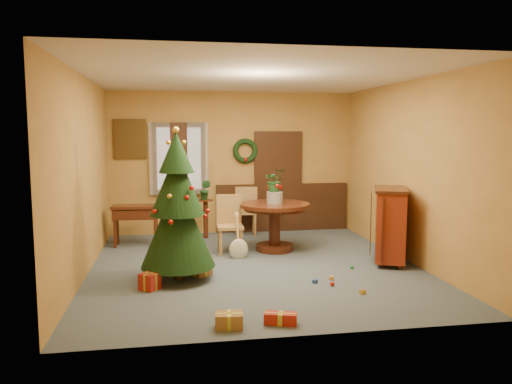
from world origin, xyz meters
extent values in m
plane|color=#3A4555|center=(0.00, 0.00, 0.00)|extent=(5.50, 5.50, 0.00)
plane|color=silver|center=(0.00, 0.00, 2.90)|extent=(5.50, 5.50, 0.00)
plane|color=olive|center=(0.00, 2.75, 1.45)|extent=(5.00, 0.00, 5.00)
plane|color=olive|center=(0.00, -2.75, 1.45)|extent=(5.00, 0.00, 5.00)
plane|color=olive|center=(-2.50, 0.00, 1.45)|extent=(0.00, 5.50, 5.50)
plane|color=olive|center=(2.50, 0.00, 1.45)|extent=(0.00, 5.50, 5.50)
cube|color=black|center=(1.05, 2.71, 0.50)|extent=(2.80, 0.06, 1.00)
cube|color=black|center=(0.95, 2.70, 1.05)|extent=(1.00, 0.08, 2.10)
cube|color=white|center=(0.95, 2.73, 1.00)|extent=(0.80, 0.03, 1.90)
cube|color=black|center=(-1.10, 2.70, 1.55)|extent=(1.05, 0.08, 1.45)
cube|color=white|center=(-1.10, 2.73, 1.55)|extent=(0.88, 0.03, 1.25)
cube|color=white|center=(-1.48, 2.65, 1.55)|extent=(0.42, 0.02, 1.45)
cube|color=white|center=(-0.72, 2.65, 1.55)|extent=(0.42, 0.02, 1.45)
torus|color=black|center=(0.25, 2.67, 1.70)|extent=(0.51, 0.11, 0.51)
cube|color=#4C3819|center=(-2.05, 2.71, 1.95)|extent=(0.62, 0.05, 0.78)
cube|color=gray|center=(-2.05, 2.74, 1.95)|extent=(0.48, 0.02, 0.62)
cylinder|color=black|center=(0.52, 0.97, 0.81)|extent=(1.22, 1.22, 0.07)
cylinder|color=black|center=(0.52, 0.97, 0.74)|extent=(1.09, 1.09, 0.04)
cylinder|color=black|center=(0.52, 0.97, 0.41)|extent=(0.20, 0.20, 0.68)
cylinder|color=black|center=(0.52, 0.97, 0.05)|extent=(0.66, 0.66, 0.11)
cylinder|color=slate|center=(0.52, 0.97, 0.94)|extent=(0.28, 0.28, 0.20)
imported|color=#1E4C23|center=(0.52, 0.97, 1.25)|extent=(0.36, 0.32, 0.40)
cube|color=olive|center=(-0.28, 0.86, 0.47)|extent=(0.44, 0.44, 0.05)
cube|color=olive|center=(-0.28, 1.06, 0.75)|extent=(0.44, 0.05, 0.52)
cube|color=olive|center=(-0.10, 1.03, 0.22)|extent=(0.05, 0.05, 0.45)
cube|color=olive|center=(-0.45, 1.04, 0.22)|extent=(0.05, 0.05, 0.45)
cube|color=olive|center=(-0.11, 0.68, 0.22)|extent=(0.05, 0.05, 0.45)
cube|color=olive|center=(-0.46, 0.69, 0.22)|extent=(0.05, 0.05, 0.45)
cube|color=olive|center=(0.22, 2.41, 0.47)|extent=(0.47, 0.47, 0.05)
cube|color=olive|center=(0.20, 2.21, 0.74)|extent=(0.44, 0.08, 0.52)
cube|color=olive|center=(0.03, 2.25, 0.22)|extent=(0.05, 0.05, 0.44)
cube|color=olive|center=(0.38, 2.22, 0.22)|extent=(0.05, 0.05, 0.44)
cube|color=olive|center=(0.06, 2.60, 0.22)|extent=(0.05, 0.05, 0.44)
cube|color=olive|center=(0.41, 2.57, 0.22)|extent=(0.05, 0.05, 0.44)
cylinder|color=black|center=(-0.61, 2.22, 0.37)|extent=(0.09, 0.09, 0.75)
cylinder|color=black|center=(-0.61, 2.22, 0.76)|extent=(0.30, 0.30, 0.03)
imported|color=#19471E|center=(-0.61, 2.22, 0.96)|extent=(0.26, 0.24, 0.39)
cylinder|color=#382111|center=(-1.18, -0.52, 0.11)|extent=(0.13, 0.13, 0.23)
cone|color=black|center=(-1.18, -0.52, 0.81)|extent=(1.04, 1.04, 1.23)
cone|color=black|center=(-1.18, -0.52, 1.38)|extent=(0.76, 0.76, 0.90)
cone|color=black|center=(-1.18, -0.52, 1.80)|extent=(0.49, 0.49, 0.57)
sphere|color=gold|center=(-1.18, -0.52, 2.11)|extent=(0.09, 0.09, 0.09)
cube|color=black|center=(-1.92, 1.75, 0.73)|extent=(0.87, 0.46, 0.05)
cube|color=black|center=(-1.92, 1.75, 0.60)|extent=(0.82, 0.42, 0.18)
cube|color=black|center=(-2.27, 1.75, 0.35)|extent=(0.07, 0.30, 0.70)
cube|color=black|center=(-1.56, 1.75, 0.35)|extent=(0.07, 0.30, 0.70)
cube|color=#62170B|center=(2.15, -0.18, 0.62)|extent=(0.75, 0.99, 1.10)
cube|color=black|center=(2.15, -0.18, 1.18)|extent=(0.82, 1.06, 0.04)
cylinder|color=black|center=(2.15, -0.55, 0.04)|extent=(0.06, 0.06, 0.08)
cylinder|color=black|center=(2.15, 0.20, 0.04)|extent=(0.06, 0.06, 0.08)
cube|color=brown|center=(-0.67, -2.40, 0.08)|extent=(0.31, 0.25, 0.15)
cube|color=gold|center=(-0.67, -2.40, 0.08)|extent=(0.30, 0.06, 0.16)
cube|color=gold|center=(-0.67, -2.40, 0.08)|extent=(0.07, 0.22, 0.16)
cube|color=maroon|center=(-1.56, -0.93, 0.11)|extent=(0.31, 0.31, 0.22)
cube|color=gold|center=(-1.56, -0.93, 0.11)|extent=(0.19, 0.16, 0.22)
cube|color=gold|center=(-1.56, -0.93, 0.11)|extent=(0.16, 0.19, 0.22)
cube|color=brown|center=(-0.84, -0.40, 0.07)|extent=(0.32, 0.31, 0.14)
cube|color=gold|center=(-0.84, -0.40, 0.07)|extent=(0.23, 0.19, 0.15)
cube|color=gold|center=(-0.84, -0.40, 0.07)|extent=(0.14, 0.17, 0.15)
cube|color=maroon|center=(-0.11, -2.40, 0.06)|extent=(0.38, 0.25, 0.12)
cube|color=gold|center=(-0.11, -2.40, 0.06)|extent=(0.35, 0.13, 0.13)
cube|color=gold|center=(-0.11, -2.40, 0.06)|extent=(0.09, 0.15, 0.13)
cube|color=#224394|center=(0.68, -1.03, 0.03)|extent=(0.09, 0.09, 0.05)
sphere|color=#258A3E|center=(1.44, -0.42, 0.03)|extent=(0.06, 0.06, 0.06)
cube|color=gold|center=(0.96, -0.91, 0.03)|extent=(0.08, 0.09, 0.05)
sphere|color=#B4140C|center=(0.87, -1.20, 0.03)|extent=(0.06, 0.06, 0.06)
cube|color=gold|center=(1.15, -1.58, 0.03)|extent=(0.09, 0.07, 0.05)
camera|label=1|loc=(-1.24, -7.50, 2.06)|focal=35.00mm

